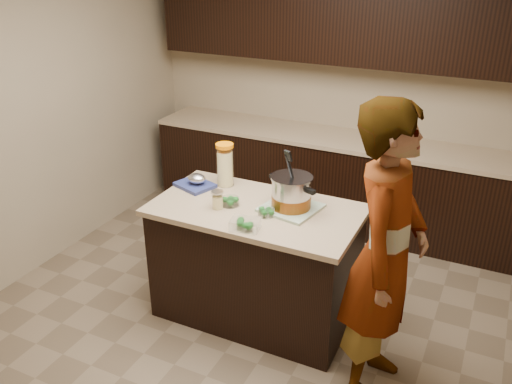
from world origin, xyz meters
The scene contains 13 objects.
ground_plane centered at (0.00, 0.00, 0.00)m, with size 4.00×4.00×0.00m, color brown.
room_shell centered at (0.00, 0.00, 1.71)m, with size 4.04×4.04×2.72m.
back_cabinets centered at (0.00, 1.74, 0.94)m, with size 3.60×0.63×2.33m.
island centered at (0.00, 0.00, 0.45)m, with size 1.46×0.81×0.90m.
dish_towel centered at (0.23, 0.08, 0.91)m, with size 0.36×0.36×0.02m, color #5D8559.
stock_pot centered at (0.23, 0.08, 1.02)m, with size 0.39×0.37×0.41m.
lemonade_pitcher centered at (-0.38, 0.25, 1.05)m, with size 0.14×0.14×0.33m.
mason_jar centered at (-0.24, -0.12, 0.96)m, with size 0.11×0.11×0.14m.
broccoli_tub_left centered at (-0.18, -0.04, 0.93)m, with size 0.14×0.14×0.06m.
broccoli_tub_right centered at (0.12, -0.08, 0.92)m, with size 0.14×0.14×0.05m.
broccoli_tub_rect centered at (0.07, -0.31, 0.93)m, with size 0.21×0.17×0.07m.
blue_tray centered at (-0.56, 0.12, 0.94)m, with size 0.33×0.30×0.10m.
person centered at (0.98, -0.32, 0.94)m, with size 0.68×0.45×1.88m, color gray.
Camera 1 is at (1.47, -3.05, 2.59)m, focal length 38.00 mm.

